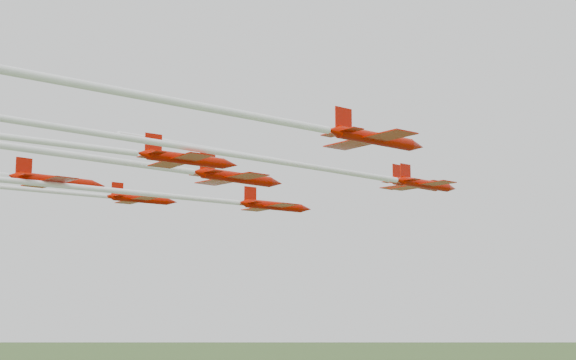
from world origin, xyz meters
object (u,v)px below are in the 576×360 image
Objects in this scene: jet_row3_mid at (120,162)px; jet_row4_right at (55,143)px; jet_lead at (358,174)px; jet_row3_left at (2,187)px; jet_row2_left at (174,196)px; jet_row2_right at (301,165)px; jet_row3_right at (292,123)px.

jet_row3_mid is 16.24m from jet_row4_right.
jet_lead is 43.89m from jet_row4_right.
jet_row3_mid is 1.28× the size of jet_row4_right.
jet_row3_left is at bearing 169.81° from jet_row4_right.
jet_row2_left is 0.91× the size of jet_row2_right.
jet_row2_right is at bearing -61.48° from jet_lead.
jet_row4_right is at bearing -46.37° from jet_row2_left.
jet_lead is 0.82× the size of jet_row3_left.
jet_row3_mid is at bearing -169.95° from jet_row3_right.
jet_row3_right reaches higher than jet_row3_mid.
jet_row2_left reaches higher than jet_row4_right.
jet_lead is 31.28m from jet_row3_mid.
jet_row2_right is 1.34× the size of jet_row4_right.
jet_lead is at bearing 120.58° from jet_row2_right.
jet_row4_right is (16.83, -27.75, -0.24)m from jet_row2_left.
jet_row4_right is (-13.59, -13.00, -1.90)m from jet_row3_right.
jet_row4_right is at bearing -125.09° from jet_row3_right.
jet_lead is at bearing 127.20° from jet_row3_right.
jet_row2_right is at bearing 136.57° from jet_row3_right.
jet_lead is 0.86× the size of jet_row2_left.
jet_row2_right is 11.48m from jet_row3_right.
jet_row3_left reaches higher than jet_row2_left.
jet_row3_mid reaches higher than jet_row2_right.
jet_lead is 23.21m from jet_row2_right.
jet_row2_right is (23.82, -5.46, 0.27)m from jet_row2_left.
jet_lead is 1.10× the size of jet_row3_right.
jet_row3_mid is 22.58m from jet_row3_right.
jet_row3_left is at bearing -172.07° from jet_row3_mid.
jet_row2_right is 23.37m from jet_row4_right.
jet_lead is 0.82× the size of jet_row3_mid.
jet_row3_mid is (21.65, -0.02, 0.42)m from jet_row3_left.
jet_row2_left is 19.87m from jet_row3_left.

